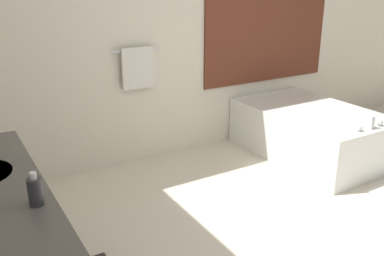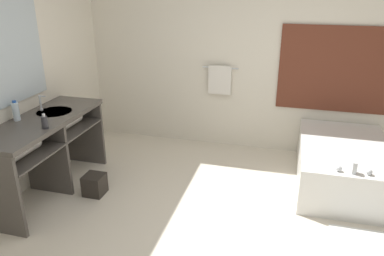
# 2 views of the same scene
# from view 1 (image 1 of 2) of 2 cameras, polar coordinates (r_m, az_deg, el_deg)

# --- Properties ---
(wall_back_with_blinds) EXTENTS (7.40, 0.13, 2.70)m
(wall_back_with_blinds) POSITION_cam_1_polar(r_m,az_deg,el_deg) (4.34, -3.60, 13.35)
(wall_back_with_blinds) COLOR silver
(wall_back_with_blinds) RESTS_ON ground_plane
(bathtub) EXTENTS (0.99, 1.58, 0.63)m
(bathtub) POSITION_cam_1_polar(r_m,az_deg,el_deg) (4.70, 15.60, -0.24)
(bathtub) COLOR white
(bathtub) RESTS_ON ground_plane
(soap_dispenser) EXTENTS (0.06, 0.06, 0.15)m
(soap_dispenser) POSITION_cam_1_polar(r_m,az_deg,el_deg) (1.96, -20.18, -7.90)
(soap_dispenser) COLOR #28282D
(soap_dispenser) RESTS_ON vanity_counter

